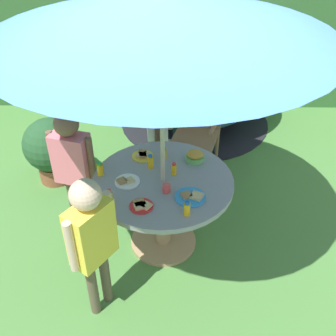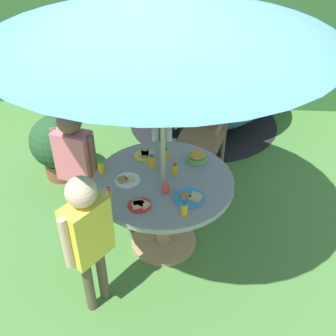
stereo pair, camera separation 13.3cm
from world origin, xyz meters
The scene contains 22 objects.
ground_plane centered at (0.00, 0.00, -0.01)m, with size 10.00×10.00×0.02m, color #477A38.
hedge_backdrop centered at (0.00, 3.03, 0.94)m, with size 9.00×0.70×1.88m, color #33602D.
garden_table centered at (0.00, 0.00, 0.57)m, with size 1.17×1.17×0.74m.
patio_umbrella centered at (0.00, 0.00, 2.06)m, with size 2.35×2.35×2.19m.
wooden_chair centered at (0.35, 1.21, 0.54)m, with size 0.58×0.60×0.97m.
dome_tent centered at (0.37, 2.27, 0.73)m, with size 2.05×2.05×1.47m.
potted_plant centered at (-1.22, 0.95, 0.41)m, with size 0.58×0.58×0.74m.
child_in_white_shirt centered at (-0.08, 0.87, 0.87)m, with size 0.23×0.46×1.36m.
child_in_pink_shirt centered at (-0.79, 0.22, 0.79)m, with size 0.41×0.26×1.23m.
child_in_yellow_shirt centered at (-0.47, -0.67, 0.80)m, with size 0.33×0.37×1.25m.
snack_bowl centered at (0.27, 0.29, 0.78)m, with size 0.17×0.17×0.08m.
plate_near_left centered at (0.22, -0.23, 0.75)m, with size 0.24×0.24×0.03m.
plate_front_edge centered at (-0.29, -0.04, 0.75)m, with size 0.21×0.21×0.03m.
plate_center_front centered at (-0.19, 0.33, 0.75)m, with size 0.19×0.19×0.03m.
plate_far_left centered at (-0.16, -0.34, 0.75)m, with size 0.18×0.18×0.03m.
juice_bottle_near_right centered at (-0.11, 0.17, 0.80)m, with size 0.05×0.05×0.13m.
juice_bottle_far_right centered at (0.00, 0.31, 0.79)m, with size 0.05×0.05×0.11m.
juice_bottle_center_back centered at (0.09, 0.08, 0.79)m, with size 0.05×0.05×0.11m.
juice_bottle_mid_left centered at (-0.40, -0.29, 0.80)m, with size 0.05×0.05×0.12m.
juice_bottle_mid_right centered at (0.19, -0.42, 0.80)m, with size 0.05×0.05×0.12m.
juice_bottle_back_edge centered at (-0.52, 0.06, 0.80)m, with size 0.05×0.05×0.12m.
cup_near centered at (0.03, -0.15, 0.77)m, with size 0.07×0.07×0.07m, color #E04C47.
Camera 1 is at (0.08, -2.62, 2.79)m, focal length 43.30 mm.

